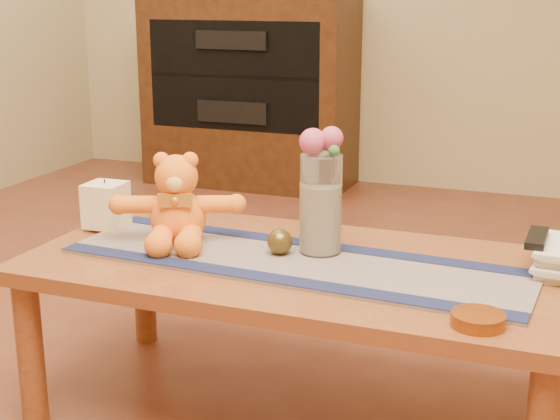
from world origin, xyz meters
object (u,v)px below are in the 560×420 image
at_px(teddy_bear, 177,199).
at_px(bronze_ball, 280,242).
at_px(book_bottom, 535,265).
at_px(tv_remote, 537,238).
at_px(pillar_candle, 106,205).
at_px(glass_vase, 321,204).
at_px(amber_dish, 478,320).

distance_m(teddy_bear, bronze_ball, 0.31).
bearing_deg(book_bottom, tv_remote, -93.00).
bearing_deg(tv_remote, pillar_candle, -175.28).
relative_size(glass_vase, book_bottom, 1.17).
bearing_deg(book_bottom, glass_vase, -172.74).
relative_size(tv_remote, amber_dish, 1.40).
distance_m(pillar_candle, bronze_ball, 0.57).
distance_m(teddy_bear, amber_dish, 0.90).
height_order(teddy_bear, glass_vase, glass_vase).
bearing_deg(book_bottom, pillar_candle, -177.80).
distance_m(teddy_bear, pillar_candle, 0.27).
bearing_deg(bronze_ball, amber_dish, -26.05).
bearing_deg(tv_remote, amber_dish, -100.75).
relative_size(book_bottom, tv_remote, 1.39).
xyz_separation_m(glass_vase, tv_remote, (0.54, 0.08, -0.05)).
bearing_deg(pillar_candle, glass_vase, -0.14).
relative_size(book_bottom, amber_dish, 1.95).
bearing_deg(pillar_candle, book_bottom, 4.05).
bearing_deg(amber_dish, bronze_ball, 153.95).
bearing_deg(teddy_bear, glass_vase, -15.84).
xyz_separation_m(pillar_candle, glass_vase, (0.66, -0.00, 0.07)).
xyz_separation_m(book_bottom, tv_remote, (-0.00, -0.01, 0.07)).
xyz_separation_m(teddy_bear, amber_dish, (0.85, -0.28, -0.11)).
height_order(book_bottom, tv_remote, tv_remote).
distance_m(glass_vase, book_bottom, 0.56).
relative_size(bronze_ball, tv_remote, 0.42).
height_order(glass_vase, book_bottom, glass_vase).
bearing_deg(pillar_candle, teddy_bear, -10.27).
bearing_deg(tv_remote, glass_vase, -170.78).
xyz_separation_m(glass_vase, book_bottom, (0.54, 0.09, -0.13)).
bearing_deg(glass_vase, tv_remote, 8.07).
xyz_separation_m(glass_vase, bronze_ball, (-0.09, -0.06, -0.10)).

